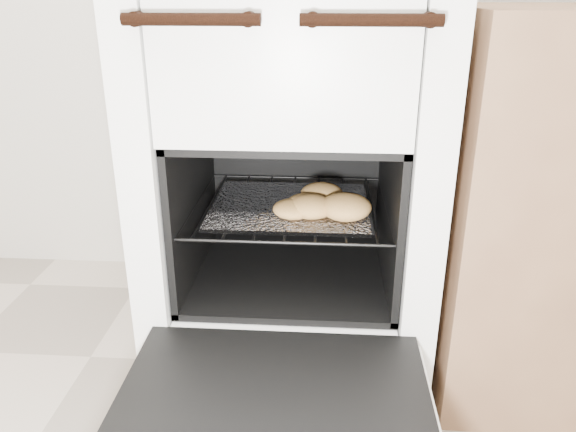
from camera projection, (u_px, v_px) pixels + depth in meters
name	position (u px, v px, depth m)	size (l,w,h in m)	color
stove	(292.00, 172.00, 1.31)	(0.61, 0.67, 0.93)	white
oven_door	(273.00, 410.00, 0.93)	(0.55, 0.42, 0.04)	black
oven_rack	(290.00, 205.00, 1.27)	(0.44, 0.42, 0.01)	black
foil_sheet	(290.00, 206.00, 1.25)	(0.34, 0.30, 0.01)	white
baked_rolls	(320.00, 204.00, 1.19)	(0.23, 0.21, 0.05)	#E19B5A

